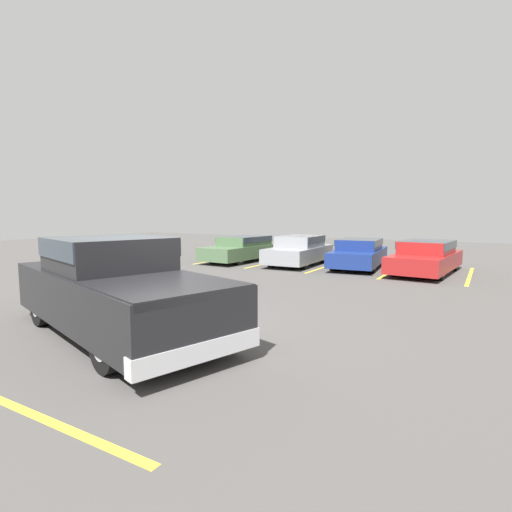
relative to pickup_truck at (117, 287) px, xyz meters
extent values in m
plane|color=#4C4947|center=(0.52, 0.67, -0.90)|extent=(60.00, 60.00, 0.00)
cube|color=yellow|center=(-5.46, 11.27, -0.89)|extent=(0.12, 4.86, 0.01)
cube|color=yellow|center=(-2.76, 11.27, -0.89)|extent=(0.12, 4.86, 0.01)
cube|color=yellow|center=(-0.05, 11.27, -0.89)|extent=(0.12, 4.86, 0.01)
cube|color=yellow|center=(2.65, 11.27, -0.89)|extent=(0.12, 4.86, 0.01)
cube|color=yellow|center=(5.35, 11.27, -0.89)|extent=(0.12, 4.86, 0.01)
cube|color=black|center=(-0.01, 0.00, -0.18)|extent=(5.83, 3.55, 0.92)
cube|color=black|center=(-0.28, 0.09, 0.59)|extent=(2.44, 2.36, 0.62)
cube|color=#2D3842|center=(-0.28, 0.09, 0.73)|extent=(2.42, 2.41, 0.34)
cube|color=black|center=(1.64, -0.51, 0.23)|extent=(2.51, 2.46, 0.13)
cube|color=silver|center=(2.53, -0.78, -0.52)|extent=(0.80, 2.03, 0.28)
cylinder|color=black|center=(1.81, 0.33, -0.47)|extent=(0.91, 0.53, 0.86)
cylinder|color=#ADADB2|center=(1.81, 0.33, -0.47)|extent=(0.54, 0.43, 0.47)
cylinder|color=black|center=(1.31, -1.29, -0.47)|extent=(0.91, 0.53, 0.86)
cylinder|color=#ADADB2|center=(1.31, -1.29, -0.47)|extent=(0.54, 0.43, 0.47)
cylinder|color=black|center=(-1.33, 1.30, -0.47)|extent=(0.91, 0.53, 0.86)
cylinder|color=#ADADB2|center=(-1.33, 1.30, -0.47)|extent=(0.54, 0.43, 0.47)
cylinder|color=black|center=(-1.83, -0.32, -0.47)|extent=(0.91, 0.53, 0.86)
cylinder|color=#ADADB2|center=(-1.83, -0.32, -0.47)|extent=(0.54, 0.43, 0.47)
cube|color=#4C6B47|center=(-4.18, 11.04, -0.43)|extent=(2.03, 4.83, 0.58)
cube|color=#4C6B47|center=(-4.17, 11.14, 0.08)|extent=(1.69, 2.55, 0.42)
cube|color=#2D3842|center=(-4.17, 11.14, 0.16)|extent=(1.75, 2.50, 0.25)
cylinder|color=black|center=(-3.50, 9.63, -0.57)|extent=(0.25, 0.65, 0.64)
cylinder|color=#ADADB2|center=(-3.50, 9.63, -0.57)|extent=(0.24, 0.37, 0.35)
cylinder|color=black|center=(-5.02, 9.71, -0.57)|extent=(0.25, 0.65, 0.64)
cylinder|color=#ADADB2|center=(-5.02, 9.71, -0.57)|extent=(0.24, 0.37, 0.35)
cylinder|color=black|center=(-3.34, 12.37, -0.57)|extent=(0.25, 0.65, 0.64)
cylinder|color=#ADADB2|center=(-3.34, 12.37, -0.57)|extent=(0.24, 0.37, 0.35)
cylinder|color=black|center=(-4.86, 12.46, -0.57)|extent=(0.25, 0.65, 0.64)
cylinder|color=#ADADB2|center=(-4.86, 12.46, -0.57)|extent=(0.24, 0.37, 0.35)
cube|color=gray|center=(-1.30, 11.08, -0.41)|extent=(1.90, 4.28, 0.62)
cube|color=gray|center=(-1.31, 11.16, 0.14)|extent=(1.62, 2.25, 0.48)
cube|color=#2D3842|center=(-1.31, 11.16, 0.24)|extent=(1.69, 2.21, 0.29)
cylinder|color=black|center=(-0.51, 9.88, -0.57)|extent=(0.24, 0.66, 0.65)
cylinder|color=#ADADB2|center=(-0.51, 9.88, -0.57)|extent=(0.24, 0.37, 0.36)
cylinder|color=black|center=(-2.01, 9.83, -0.57)|extent=(0.24, 0.66, 0.65)
cylinder|color=#ADADB2|center=(-2.01, 9.83, -0.57)|extent=(0.24, 0.37, 0.36)
cylinder|color=black|center=(-0.59, 12.33, -0.57)|extent=(0.24, 0.66, 0.65)
cylinder|color=#ADADB2|center=(-0.59, 12.33, -0.57)|extent=(0.24, 0.37, 0.36)
cylinder|color=black|center=(-2.10, 12.27, -0.57)|extent=(0.24, 0.66, 0.65)
cylinder|color=#ADADB2|center=(-2.10, 12.27, -0.57)|extent=(0.24, 0.37, 0.36)
cube|color=navy|center=(1.23, 11.46, -0.42)|extent=(2.14, 4.51, 0.58)
cube|color=navy|center=(1.23, 11.55, 0.08)|extent=(1.74, 2.41, 0.43)
cube|color=#2D3842|center=(1.23, 11.55, 0.17)|extent=(1.80, 2.37, 0.26)
cylinder|color=black|center=(2.10, 10.27, -0.56)|extent=(0.28, 0.68, 0.66)
cylinder|color=#ADADB2|center=(2.10, 10.27, -0.56)|extent=(0.26, 0.38, 0.37)
cylinder|color=black|center=(0.61, 10.13, -0.56)|extent=(0.28, 0.68, 0.66)
cylinder|color=#ADADB2|center=(0.61, 10.13, -0.56)|extent=(0.26, 0.38, 0.37)
cylinder|color=black|center=(1.86, 12.79, -0.56)|extent=(0.28, 0.68, 0.66)
cylinder|color=#ADADB2|center=(1.86, 12.79, -0.56)|extent=(0.26, 0.38, 0.37)
cylinder|color=black|center=(0.37, 12.66, -0.56)|extent=(0.28, 0.68, 0.66)
cylinder|color=#ADADB2|center=(0.37, 12.66, -0.56)|extent=(0.26, 0.38, 0.37)
cube|color=maroon|center=(3.87, 11.14, -0.43)|extent=(2.24, 4.83, 0.59)
cube|color=maroon|center=(3.88, 11.24, 0.10)|extent=(1.82, 2.57, 0.47)
cube|color=#2D3842|center=(3.88, 11.24, 0.19)|extent=(1.89, 2.53, 0.28)
cylinder|color=black|center=(4.52, 9.72, -0.58)|extent=(0.29, 0.65, 0.63)
cylinder|color=#ADADB2|center=(4.52, 9.72, -0.58)|extent=(0.27, 0.37, 0.35)
cylinder|color=black|center=(2.96, 9.86, -0.58)|extent=(0.29, 0.65, 0.63)
cylinder|color=#ADADB2|center=(2.96, 9.86, -0.58)|extent=(0.27, 0.37, 0.35)
cylinder|color=black|center=(4.77, 12.42, -0.58)|extent=(0.29, 0.65, 0.63)
cylinder|color=#ADADB2|center=(4.77, 12.42, -0.58)|extent=(0.27, 0.37, 0.35)
cylinder|color=black|center=(3.21, 12.57, -0.58)|extent=(0.29, 0.65, 0.63)
cylinder|color=#ADADB2|center=(3.21, 12.57, -0.58)|extent=(0.27, 0.37, 0.35)
cube|color=#B7B2A8|center=(-0.92, 14.11, -0.83)|extent=(1.81, 0.20, 0.14)
camera|label=1|loc=(5.86, -4.95, 1.34)|focal=28.00mm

